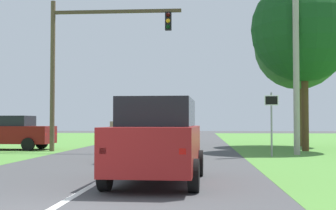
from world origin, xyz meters
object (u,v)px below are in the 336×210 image
object	(u,v)px
utility_pole_right	(296,52)
extra_tree_1	(304,29)
keep_moving_sign	(271,116)
crossing_suv_far	(9,132)
pickup_truck_lead	(146,135)
traffic_light	(85,53)
red_suv_near	(158,139)
oak_tree_right	(298,46)

from	to	relation	value
utility_pole_right	extra_tree_1	xyz separation A→B (m)	(0.99, 2.74, 1.60)
keep_moving_sign	extra_tree_1	size ratio (longest dim) A/B	0.31
crossing_suv_far	utility_pole_right	xyz separation A→B (m)	(14.80, -2.86, 3.75)
utility_pole_right	pickup_truck_lead	bearing A→B (deg)	-157.89
traffic_light	extra_tree_1	size ratio (longest dim) A/B	0.86
traffic_light	keep_moving_sign	bearing A→B (deg)	-17.42
pickup_truck_lead	keep_moving_sign	bearing A→B (deg)	16.32
red_suv_near	crossing_suv_far	world-z (taller)	red_suv_near
red_suv_near	pickup_truck_lead	xyz separation A→B (m)	(-1.18, 7.22, -0.10)
pickup_truck_lead	keep_moving_sign	size ratio (longest dim) A/B	1.84
traffic_light	utility_pole_right	bearing A→B (deg)	-9.29
extra_tree_1	keep_moving_sign	bearing A→B (deg)	-120.71
red_suv_near	utility_pole_right	world-z (taller)	utility_pole_right
utility_pole_right	extra_tree_1	size ratio (longest dim) A/B	1.04
pickup_truck_lead	crossing_suv_far	xyz separation A→B (m)	(-8.17, 5.56, -0.02)
keep_moving_sign	oak_tree_right	distance (m)	9.97
keep_moving_sign	utility_pole_right	distance (m)	3.41
red_suv_near	oak_tree_right	distance (m)	19.30
keep_moving_sign	utility_pole_right	xyz separation A→B (m)	(1.31, 1.14, 2.94)
traffic_light	keep_moving_sign	size ratio (longest dim) A/B	2.78
pickup_truck_lead	traffic_light	bearing A→B (deg)	129.99
red_suv_near	traffic_light	distance (m)	13.19
red_suv_near	crossing_suv_far	bearing A→B (deg)	126.21
crossing_suv_far	utility_pole_right	distance (m)	15.53
oak_tree_right	extra_tree_1	distance (m)	4.61
extra_tree_1	oak_tree_right	bearing A→B (deg)	81.99
traffic_light	oak_tree_right	bearing A→B (deg)	25.19
traffic_light	extra_tree_1	xyz separation A→B (m)	(11.29, 1.05, 1.25)
pickup_truck_lead	utility_pole_right	xyz separation A→B (m)	(6.63, 2.69, 3.73)
pickup_truck_lead	extra_tree_1	world-z (taller)	extra_tree_1
red_suv_near	oak_tree_right	bearing A→B (deg)	67.64
pickup_truck_lead	crossing_suv_far	size ratio (longest dim) A/B	1.09
traffic_light	oak_tree_right	distance (m)	13.24
red_suv_near	crossing_suv_far	xyz separation A→B (m)	(-9.35, 12.77, -0.12)
keep_moving_sign	utility_pole_right	world-z (taller)	utility_pole_right
crossing_suv_far	oak_tree_right	bearing A→B (deg)	15.10
traffic_light	crossing_suv_far	bearing A→B (deg)	165.32
keep_moving_sign	utility_pole_right	size ratio (longest dim) A/B	0.30
oak_tree_right	pickup_truck_lead	bearing A→B (deg)	-129.59
red_suv_near	utility_pole_right	xyz separation A→B (m)	(5.45, 9.91, 3.63)
oak_tree_right	utility_pole_right	world-z (taller)	utility_pole_right
crossing_suv_far	extra_tree_1	size ratio (longest dim) A/B	0.52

